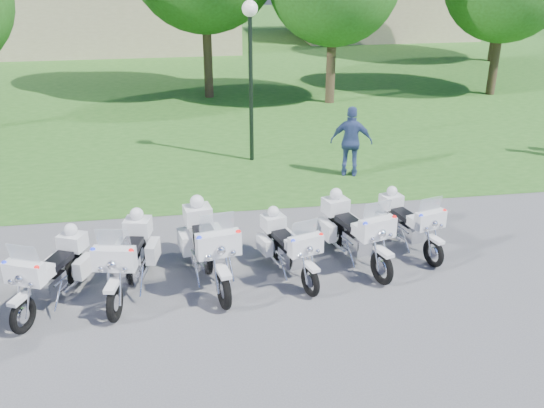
{
  "coord_description": "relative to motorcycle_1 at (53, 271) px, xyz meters",
  "views": [
    {
      "loc": [
        -2.59,
        -10.37,
        6.12
      ],
      "look_at": [
        -0.81,
        1.2,
        0.95
      ],
      "focal_mm": 40.0,
      "sensor_mm": 36.0,
      "label": 1
    }
  ],
  "objects": [
    {
      "name": "motorcycle_4",
      "position": [
        4.36,
        0.37,
        -0.03
      ],
      "size": [
        1.1,
        2.09,
        1.44
      ],
      "rotation": [
        0.0,
        0.0,
        3.44
      ],
      "color": "black",
      "rests_on": "ground"
    },
    {
      "name": "motorcycle_1",
      "position": [
        0.0,
        0.0,
        0.0
      ],
      "size": [
        1.31,
        2.13,
        1.53
      ],
      "rotation": [
        0.0,
        0.0,
        2.73
      ],
      "color": "black",
      "rests_on": "ground"
    },
    {
      "name": "motorcycle_2",
      "position": [
        1.32,
        0.24,
        0.04
      ],
      "size": [
        1.11,
        2.4,
        1.63
      ],
      "rotation": [
        0.0,
        0.0,
        2.94
      ],
      "color": "black",
      "rests_on": "ground"
    },
    {
      "name": "grass_lawn",
      "position": [
        5.05,
        27.45,
        -0.63
      ],
      "size": [
        100.0,
        48.0,
        0.01
      ],
      "primitive_type": "cube",
      "color": "#2A5E1D",
      "rests_on": "ground"
    },
    {
      "name": "ground",
      "position": [
        5.05,
        0.45,
        -0.64
      ],
      "size": [
        100.0,
        100.0,
        0.0
      ],
      "primitive_type": "plane",
      "color": "#535458",
      "rests_on": "ground"
    },
    {
      "name": "building_west",
      "position": [
        -0.95,
        28.45,
        1.43
      ],
      "size": [
        14.56,
        8.32,
        4.1
      ],
      "color": "tan",
      "rests_on": "ground"
    },
    {
      "name": "motorcycle_5",
      "position": [
        5.77,
        0.68,
        0.04
      ],
      "size": [
        1.23,
        2.34,
        1.61
      ],
      "rotation": [
        0.0,
        0.0,
        3.44
      ],
      "color": "black",
      "rests_on": "ground"
    },
    {
      "name": "bystander_c",
      "position": [
        7.02,
        5.42,
        0.34
      ],
      "size": [
        1.24,
        0.81,
        1.96
      ],
      "primitive_type": "imported",
      "rotation": [
        0.0,
        0.0,
        2.82
      ],
      "color": "#34477F",
      "rests_on": "ground"
    },
    {
      "name": "motorcycle_6",
      "position": [
        7.07,
        1.06,
        -0.04
      ],
      "size": [
        1.06,
        2.07,
        1.43
      ],
      "rotation": [
        0.0,
        0.0,
        3.41
      ],
      "color": "black",
      "rests_on": "ground"
    },
    {
      "name": "building_east",
      "position": [
        16.05,
        30.45,
        1.43
      ],
      "size": [
        11.44,
        7.28,
        4.1
      ],
      "color": "tan",
      "rests_on": "ground"
    },
    {
      "name": "motorcycle_3",
      "position": [
        2.81,
        0.42,
        0.09
      ],
      "size": [
        1.16,
        2.58,
        1.75
      ],
      "rotation": [
        0.0,
        0.0,
        3.33
      ],
      "color": "black",
      "rests_on": "ground"
    },
    {
      "name": "lamp_post",
      "position": [
        4.46,
        7.1,
        2.78
      ],
      "size": [
        0.44,
        0.44,
        4.57
      ],
      "color": "black",
      "rests_on": "ground"
    }
  ]
}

